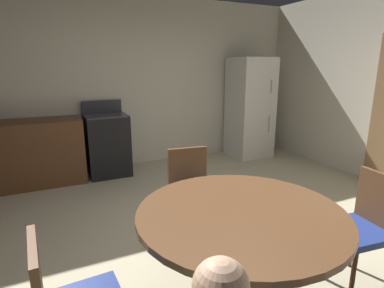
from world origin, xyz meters
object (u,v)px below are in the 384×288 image
object	(u,v)px
refrigerator	(250,108)
chair_east	(365,223)
chair_north	(191,189)
dining_table	(240,233)
oven_range	(107,144)

from	to	relation	value
refrigerator	chair_east	xyz separation A→B (m)	(-1.29, -3.27, -0.38)
refrigerator	chair_north	bearing A→B (deg)	-135.42
dining_table	chair_north	bearing A→B (deg)	82.55
chair_east	dining_table	bearing A→B (deg)	0.00
refrigerator	dining_table	distance (m)	3.91
oven_range	chair_north	size ratio (longest dim) A/B	1.26
oven_range	refrigerator	size ratio (longest dim) A/B	0.62
refrigerator	chair_east	size ratio (longest dim) A/B	2.02
dining_table	chair_east	world-z (taller)	chair_east
oven_range	refrigerator	world-z (taller)	refrigerator
refrigerator	chair_east	bearing A→B (deg)	-111.54
dining_table	chair_east	size ratio (longest dim) A/B	1.48
dining_table	oven_range	bearing A→B (deg)	94.40
chair_east	chair_north	bearing A→B (deg)	-45.31
dining_table	chair_north	size ratio (longest dim) A/B	1.48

